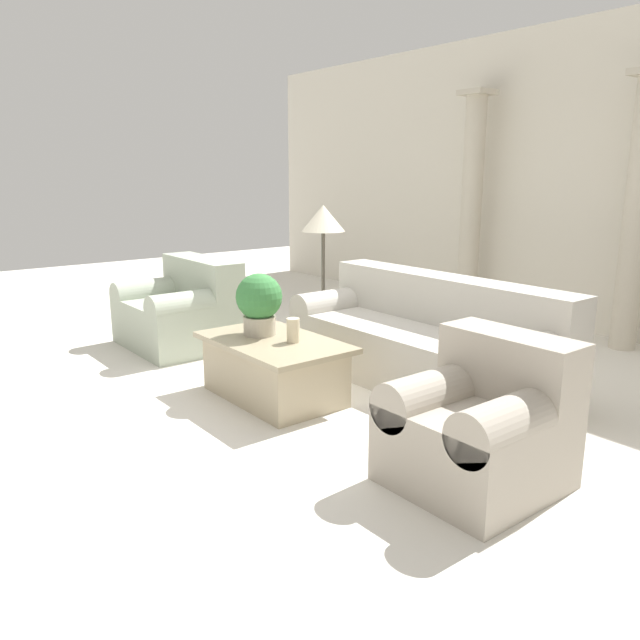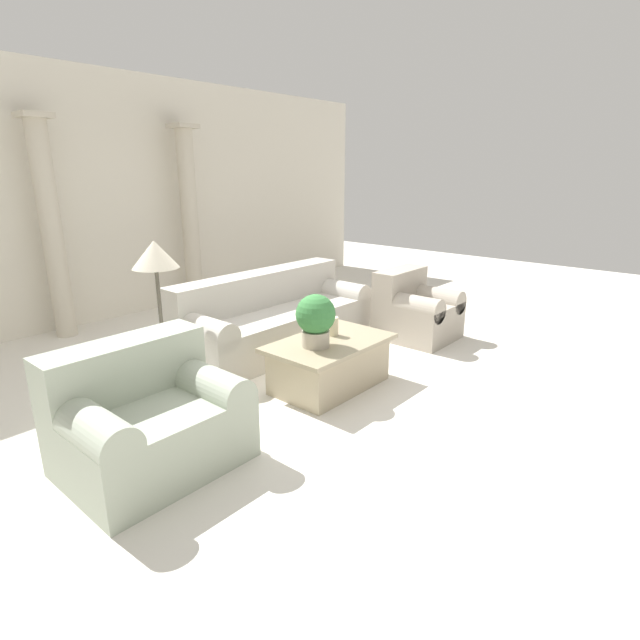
% 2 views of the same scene
% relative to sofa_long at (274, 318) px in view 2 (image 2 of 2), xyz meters
% --- Properties ---
extents(ground_plane, '(16.00, 16.00, 0.00)m').
position_rel_sofa_long_xyz_m(ground_plane, '(-0.48, -0.77, -0.34)').
color(ground_plane, silver).
extents(wall_back, '(10.00, 0.06, 3.20)m').
position_rel_sofa_long_xyz_m(wall_back, '(-0.48, 2.58, 1.26)').
color(wall_back, silver).
rests_on(wall_back, ground_plane).
extents(sofa_long, '(2.39, 0.90, 0.85)m').
position_rel_sofa_long_xyz_m(sofa_long, '(0.00, 0.00, 0.00)').
color(sofa_long, '#B7B2A8').
rests_on(sofa_long, ground_plane).
extents(loveseat, '(1.13, 0.90, 0.85)m').
position_rel_sofa_long_xyz_m(loveseat, '(-2.24, -1.07, 0.01)').
color(loveseat, '#AAB5A0').
rests_on(loveseat, ground_plane).
extents(coffee_table, '(1.18, 0.73, 0.46)m').
position_rel_sofa_long_xyz_m(coffee_table, '(-0.44, -1.19, -0.11)').
color(coffee_table, tan).
rests_on(coffee_table, ground_plane).
extents(potted_plant, '(0.36, 0.36, 0.47)m').
position_rel_sofa_long_xyz_m(potted_plant, '(-0.63, -1.19, 0.37)').
color(potted_plant, '#B2A893').
rests_on(potted_plant, coffee_table).
extents(pillar_candle, '(0.10, 0.10, 0.18)m').
position_rel_sofa_long_xyz_m(pillar_candle, '(-0.29, -1.11, 0.20)').
color(pillar_candle, beige).
rests_on(pillar_candle, coffee_table).
extents(floor_lamp, '(0.42, 0.42, 1.37)m').
position_rel_sofa_long_xyz_m(floor_lamp, '(-1.40, 0.05, 0.85)').
color(floor_lamp, '#4C473D').
rests_on(floor_lamp, ground_plane).
extents(column_left, '(0.33, 0.33, 2.57)m').
position_rel_sofa_long_xyz_m(column_left, '(-1.40, 2.25, 0.97)').
color(column_left, beige).
rests_on(column_left, ground_plane).
extents(column_right, '(0.33, 0.33, 2.57)m').
position_rel_sofa_long_xyz_m(column_right, '(0.52, 2.25, 0.97)').
color(column_right, beige).
rests_on(column_right, ground_plane).
extents(armchair, '(0.80, 0.84, 0.81)m').
position_rel_sofa_long_xyz_m(armchair, '(1.36, -1.04, 0.01)').
color(armchair, '#ADA393').
rests_on(armchair, ground_plane).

